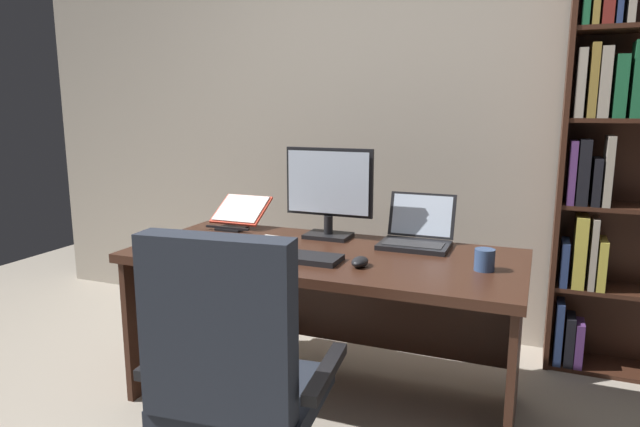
% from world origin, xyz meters
% --- Properties ---
extents(wall_back, '(5.35, 0.12, 2.71)m').
position_xyz_m(wall_back, '(0.00, 1.94, 1.35)').
color(wall_back, '#A89E8E').
rests_on(wall_back, ground).
extents(desk, '(1.73, 0.78, 0.72)m').
position_xyz_m(desk, '(-0.16, 0.97, 0.53)').
color(desk, '#381E14').
rests_on(desk, ground).
extents(bookshelf, '(0.89, 0.27, 2.15)m').
position_xyz_m(bookshelf, '(1.13, 1.74, 1.09)').
color(bookshelf, '#381E14').
rests_on(bookshelf, ground).
extents(office_chair, '(0.65, 0.60, 0.99)m').
position_xyz_m(office_chair, '(-0.15, 0.10, 0.42)').
color(office_chair, black).
rests_on(office_chair, ground).
extents(monitor, '(0.44, 0.16, 0.44)m').
position_xyz_m(monitor, '(-0.24, 1.16, 0.94)').
color(monitor, black).
rests_on(monitor, desk).
extents(laptop, '(0.31, 0.30, 0.23)m').
position_xyz_m(laptop, '(0.20, 1.16, 0.77)').
color(laptop, black).
rests_on(laptop, desk).
extents(keyboard, '(0.42, 0.15, 0.02)m').
position_xyz_m(keyboard, '(-0.24, 0.73, 0.73)').
color(keyboard, black).
rests_on(keyboard, desk).
extents(computer_mouse, '(0.06, 0.10, 0.04)m').
position_xyz_m(computer_mouse, '(0.06, 0.73, 0.74)').
color(computer_mouse, black).
rests_on(computer_mouse, desk).
extents(reading_stand_with_book, '(0.28, 0.27, 0.15)m').
position_xyz_m(reading_stand_with_book, '(-0.78, 1.22, 0.79)').
color(reading_stand_with_book, black).
rests_on(reading_stand_with_book, desk).
extents(open_binder, '(0.49, 0.38, 0.02)m').
position_xyz_m(open_binder, '(-0.68, 0.68, 0.73)').
color(open_binder, '#DB422D').
rests_on(open_binder, desk).
extents(notepad, '(0.17, 0.22, 0.01)m').
position_xyz_m(notepad, '(-0.47, 0.95, 0.72)').
color(notepad, white).
rests_on(notepad, desk).
extents(pen, '(0.13, 0.06, 0.01)m').
position_xyz_m(pen, '(-0.45, 0.95, 0.73)').
color(pen, navy).
rests_on(pen, notepad).
extents(coffee_mug, '(0.08, 0.08, 0.09)m').
position_xyz_m(coffee_mug, '(0.53, 0.86, 0.76)').
color(coffee_mug, '#334C7A').
rests_on(coffee_mug, desk).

